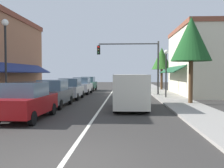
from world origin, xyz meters
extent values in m
plane|color=#33302D|center=(0.00, 18.00, 0.00)|extent=(80.00, 80.00, 0.00)
cube|color=gray|center=(-5.50, 18.00, 0.06)|extent=(2.60, 56.00, 0.12)
cube|color=gray|center=(5.50, 18.00, 0.06)|extent=(2.60, 56.00, 0.12)
cube|color=silver|center=(0.00, 18.00, 0.00)|extent=(0.14, 52.00, 0.01)
cube|color=slate|center=(-6.86, 12.00, 1.40)|extent=(0.08, 10.64, 1.80)
cube|color=navy|center=(-6.25, 12.00, 2.60)|extent=(1.27, 11.76, 0.73)
cube|color=slate|center=(-6.86, 15.08, 4.57)|extent=(0.08, 1.10, 1.30)
cube|color=beige|center=(9.08, 20.00, 3.20)|extent=(4.56, 10.00, 6.39)
cube|color=brown|center=(9.08, 20.00, 6.59)|extent=(4.76, 10.20, 0.40)
cube|color=slate|center=(6.86, 20.00, 1.40)|extent=(0.08, 7.60, 1.80)
cube|color=#194C2D|center=(6.25, 20.00, 2.60)|extent=(1.27, 8.40, 0.73)
cube|color=slate|center=(6.86, 17.80, 4.60)|extent=(0.08, 1.10, 1.30)
cube|color=slate|center=(6.86, 22.20, 4.60)|extent=(0.08, 1.10, 1.30)
cube|color=maroon|center=(-3.11, 5.71, 0.71)|extent=(1.84, 4.15, 0.80)
cube|color=slate|center=(-3.11, 5.61, 1.44)|extent=(1.58, 2.04, 0.66)
cylinder|color=black|center=(-3.86, 7.09, 0.31)|extent=(0.22, 0.63, 0.62)
cylinder|color=black|center=(-2.28, 7.04, 0.31)|extent=(0.22, 0.63, 0.62)
cylinder|color=black|center=(-2.36, 4.33, 0.31)|extent=(0.22, 0.63, 0.62)
cube|color=#4C5156|center=(-3.15, 10.31, 0.71)|extent=(1.77, 4.12, 0.80)
cube|color=slate|center=(-3.15, 10.21, 1.44)|extent=(1.55, 2.02, 0.66)
cylinder|color=black|center=(-3.93, 11.67, 0.31)|extent=(0.21, 0.62, 0.62)
cylinder|color=black|center=(-2.34, 11.65, 0.31)|extent=(0.21, 0.62, 0.62)
cylinder|color=black|center=(-3.96, 8.97, 0.31)|extent=(0.21, 0.62, 0.62)
cylinder|color=black|center=(-2.38, 8.95, 0.31)|extent=(0.21, 0.62, 0.62)
cube|color=#B7BABF|center=(-3.10, 15.26, 0.71)|extent=(1.74, 4.11, 0.80)
cube|color=slate|center=(-3.10, 15.16, 1.44)|extent=(1.53, 2.01, 0.66)
cylinder|color=black|center=(-3.90, 16.61, 0.31)|extent=(0.20, 0.62, 0.62)
cylinder|color=black|center=(-2.32, 16.62, 0.31)|extent=(0.20, 0.62, 0.62)
cylinder|color=black|center=(-3.89, 13.90, 0.31)|extent=(0.20, 0.62, 0.62)
cylinder|color=black|center=(-2.30, 13.91, 0.31)|extent=(0.20, 0.62, 0.62)
cube|color=silver|center=(-3.06, 20.81, 0.71)|extent=(1.76, 4.12, 0.80)
cube|color=slate|center=(-3.06, 20.71, 1.44)|extent=(1.54, 2.02, 0.66)
cylinder|color=black|center=(-3.84, 22.17, 0.31)|extent=(0.21, 0.62, 0.62)
cylinder|color=black|center=(-2.25, 22.16, 0.31)|extent=(0.21, 0.62, 0.62)
cylinder|color=black|center=(-3.86, 19.47, 0.31)|extent=(0.21, 0.62, 0.62)
cylinder|color=black|center=(-2.28, 19.45, 0.31)|extent=(0.21, 0.62, 0.62)
cube|color=#0F4C33|center=(-3.10, 25.62, 0.71)|extent=(1.78, 4.13, 0.80)
cube|color=slate|center=(-3.10, 25.52, 1.44)|extent=(1.55, 2.02, 0.66)
cylinder|color=black|center=(-3.87, 26.98, 0.31)|extent=(0.21, 0.62, 0.62)
cylinder|color=black|center=(-2.28, 26.96, 0.31)|extent=(0.21, 0.62, 0.62)
cylinder|color=black|center=(-3.91, 24.28, 0.31)|extent=(0.21, 0.62, 0.62)
cylinder|color=black|center=(-2.33, 24.25, 0.31)|extent=(0.21, 0.62, 0.62)
cube|color=beige|center=(1.84, 9.51, 1.17)|extent=(1.99, 5.01, 1.90)
cube|color=slate|center=(1.83, 11.91, 1.59)|extent=(1.73, 0.28, 0.84)
cube|color=black|center=(1.83, 12.09, 0.48)|extent=(1.86, 0.21, 0.24)
cylinder|color=black|center=(0.95, 11.06, 0.36)|extent=(0.24, 0.72, 0.72)
cylinder|color=black|center=(2.72, 11.07, 0.36)|extent=(0.24, 0.72, 0.72)
cylinder|color=black|center=(0.97, 7.96, 0.36)|extent=(0.24, 0.72, 0.72)
cylinder|color=black|center=(2.74, 7.97, 0.36)|extent=(0.24, 0.72, 0.72)
cylinder|color=#333333|center=(4.80, 19.23, 2.68)|extent=(0.18, 0.18, 5.36)
cylinder|color=#333333|center=(1.86, 19.23, 5.11)|extent=(5.89, 0.12, 0.12)
cube|color=black|center=(-1.09, 19.05, 4.51)|extent=(0.30, 0.24, 0.90)
sphere|color=red|center=(-1.09, 18.92, 4.79)|extent=(0.20, 0.20, 0.20)
sphere|color=#3D2D0C|center=(-1.09, 18.92, 4.51)|extent=(0.20, 0.20, 0.20)
sphere|color=#0C3316|center=(-1.09, 18.92, 4.23)|extent=(0.20, 0.20, 0.20)
cylinder|color=black|center=(-4.99, 7.53, 2.38)|extent=(0.12, 0.12, 4.76)
sphere|color=white|center=(-4.99, 7.53, 4.94)|extent=(0.36, 0.36, 0.36)
cylinder|color=black|center=(5.05, 16.04, 1.93)|extent=(0.12, 0.12, 3.86)
sphere|color=white|center=(5.05, 16.04, 4.04)|extent=(0.36, 0.36, 0.36)
cylinder|color=#4C331E|center=(6.10, 11.94, 1.73)|extent=(0.30, 0.30, 3.47)
cone|color=#19471E|center=(6.10, 11.94, 4.58)|extent=(2.79, 2.79, 3.07)
cylinder|color=#4C331E|center=(6.25, 26.93, 1.55)|extent=(0.30, 0.30, 3.10)
cone|color=#285B21|center=(6.25, 26.93, 4.11)|extent=(2.54, 2.54, 2.80)
camera|label=1|loc=(1.50, -5.96, 2.18)|focal=40.56mm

